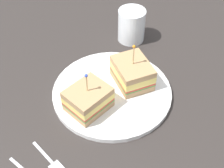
% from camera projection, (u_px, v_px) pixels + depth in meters
% --- Properties ---
extents(ground_plane, '(1.03, 1.03, 0.02)m').
position_uv_depth(ground_plane, '(112.00, 96.00, 0.72)').
color(ground_plane, '#2D2826').
extents(plate, '(0.28, 0.28, 0.01)m').
position_uv_depth(plate, '(112.00, 92.00, 0.71)').
color(plate, white).
rests_on(plate, ground_plane).
extents(sandwich_half_front, '(0.11, 0.11, 0.10)m').
position_uv_depth(sandwich_half_front, '(88.00, 99.00, 0.65)').
color(sandwich_half_front, tan).
rests_on(sandwich_half_front, plate).
extents(sandwich_half_back, '(0.09, 0.11, 0.11)m').
position_uv_depth(sandwich_half_back, '(132.00, 73.00, 0.70)').
color(sandwich_half_back, tan).
rests_on(sandwich_half_back, plate).
extents(drink_glass, '(0.07, 0.07, 0.09)m').
position_uv_depth(drink_glass, '(131.00, 27.00, 0.83)').
color(drink_glass, beige).
rests_on(drink_glass, ground_plane).
extents(fork, '(0.07, 0.10, 0.00)m').
position_uv_depth(fork, '(54.00, 165.00, 0.58)').
color(fork, silver).
rests_on(fork, ground_plane).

